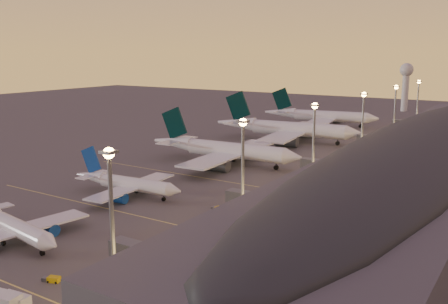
% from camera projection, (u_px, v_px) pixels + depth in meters
% --- Properties ---
extents(ground, '(700.00, 700.00, 0.00)m').
position_uv_depth(ground, '(126.00, 205.00, 132.84)').
color(ground, '#464441').
extents(airliner_narrow_south, '(36.08, 32.52, 12.89)m').
position_uv_depth(airliner_narrow_south, '(11.00, 226.00, 107.38)').
color(airliner_narrow_south, silver).
rests_on(airliner_narrow_south, ground).
extents(airliner_narrow_north, '(36.87, 33.04, 13.16)m').
position_uv_depth(airliner_narrow_north, '(126.00, 183.00, 141.52)').
color(airliner_narrow_north, silver).
rests_on(airliner_narrow_north, ground).
extents(airliner_wide_near, '(61.29, 55.88, 19.61)m').
position_uv_depth(airliner_wide_near, '(223.00, 150.00, 181.61)').
color(airliner_wide_near, silver).
rests_on(airliner_wide_near, ground).
extents(airliner_wide_mid, '(69.02, 63.28, 22.08)m').
position_uv_depth(airliner_wide_mid, '(286.00, 129.00, 226.59)').
color(airliner_wide_mid, silver).
rests_on(airliner_wide_mid, ground).
extents(airliner_wide_far, '(63.12, 58.22, 20.25)m').
position_uv_depth(airliner_wide_far, '(320.00, 116.00, 274.86)').
color(airliner_wide_far, silver).
rests_on(airliner_wide_far, ground).
extents(terminal_building, '(56.35, 255.00, 17.46)m').
position_uv_depth(terminal_building, '(429.00, 152.00, 157.90)').
color(terminal_building, '#46464B').
rests_on(terminal_building, ground).
extents(light_masts, '(2.20, 217.20, 25.90)m').
position_uv_depth(light_masts, '(344.00, 122.00, 163.74)').
color(light_masts, slate).
rests_on(light_masts, ground).
extents(radar_tower, '(9.00, 9.00, 32.50)m').
position_uv_depth(radar_tower, '(406.00, 79.00, 337.29)').
color(radar_tower, silver).
rests_on(radar_tower, ground).
extents(lane_markings, '(90.00, 180.36, 0.00)m').
position_uv_depth(lane_markings, '(211.00, 174.00, 165.77)').
color(lane_markings, '#D8C659').
rests_on(lane_markings, ground).
extents(baggage_tug_a, '(3.50, 2.25, 0.97)m').
position_uv_depth(baggage_tug_a, '(52.00, 279.00, 88.58)').
color(baggage_tug_a, '#C9A60A').
rests_on(baggage_tug_a, ground).
extents(baggage_tug_b, '(3.30, 2.77, 0.94)m').
position_uv_depth(baggage_tug_b, '(123.00, 267.00, 93.66)').
color(baggage_tug_b, '#C9A60A').
rests_on(baggage_tug_b, ground).
extents(baggage_tug_c, '(4.43, 2.47, 1.25)m').
position_uv_depth(baggage_tug_c, '(219.00, 209.00, 127.48)').
color(baggage_tug_c, '#C9A60A').
rests_on(baggage_tug_c, ground).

